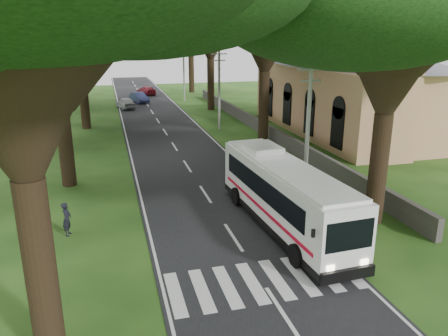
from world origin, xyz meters
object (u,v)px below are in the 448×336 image
object	(u,v)px
pedestrian	(67,219)
church	(356,81)
pole_mid	(219,88)
coach_bus	(283,193)
distant_car_b	(139,97)
distant_car_c	(146,91)
pole_far	(184,72)
distant_car_a	(125,103)
pole_near	(308,128)

from	to	relation	value
pedestrian	church	bearing A→B (deg)	-44.01
pole_mid	coach_bus	xyz separation A→B (m)	(-2.80, -23.46, -2.41)
coach_bus	distant_car_b	bearing A→B (deg)	91.44
church	pedestrian	bearing A→B (deg)	-145.91
distant_car_b	pedestrian	size ratio (longest dim) A/B	2.59
church	distant_car_c	distance (m)	37.22
pole_far	pole_mid	bearing A→B (deg)	-90.00
distant_car_a	distant_car_b	size ratio (longest dim) A/B	0.98
pole_far	pedestrian	size ratio (longest dim) A/B	4.83
pole_mid	distant_car_a	xyz separation A→B (m)	(-8.50, 15.53, -3.43)
pole_far	coach_bus	xyz separation A→B (m)	(-2.80, -43.46, -2.41)
pole_far	pole_near	bearing A→B (deg)	-90.00
pole_near	distant_car_a	xyz separation A→B (m)	(-8.50, 35.53, -3.43)
church	distant_car_c	bearing A→B (deg)	117.32
church	distant_car_b	xyz separation A→B (m)	(-18.76, 24.73, -4.17)
church	pole_near	size ratio (longest dim) A/B	3.00
pole_near	pedestrian	distance (m)	13.59
distant_car_a	pole_near	bearing A→B (deg)	90.18
pole_far	distant_car_b	xyz separation A→B (m)	(-6.40, 0.28, -3.44)
distant_car_b	distant_car_c	world-z (taller)	distant_car_b
distant_car_b	pedestrian	bearing A→B (deg)	-115.68
distant_car_b	pedestrian	world-z (taller)	pedestrian
church	pedestrian	distance (m)	30.98
pole_mid	distant_car_b	bearing A→B (deg)	107.52
church	pole_near	bearing A→B (deg)	-128.50
pole_mid	distant_car_a	distance (m)	18.03
pole_near	pole_far	xyz separation A→B (m)	(0.00, 40.00, 0.00)
distant_car_a	distant_car_c	xyz separation A→B (m)	(3.89, 12.88, -0.06)
church	pole_near	world-z (taller)	church
distant_car_a	distant_car_c	world-z (taller)	distant_car_a
distant_car_c	pedestrian	size ratio (longest dim) A/B	2.73
distant_car_c	pedestrian	bearing A→B (deg)	63.11
pole_mid	pole_far	world-z (taller)	same
pole_far	coach_bus	bearing A→B (deg)	-93.69
church	distant_car_a	xyz separation A→B (m)	(-20.86, 19.98, -4.16)
pole_far	coach_bus	world-z (taller)	pole_far
coach_bus	distant_car_a	distance (m)	39.41
pedestrian	distant_car_b	bearing A→B (deg)	2.87
distant_car_b	pedestrian	xyz separation A→B (m)	(-6.67, -41.95, 0.09)
distant_car_b	pedestrian	distance (m)	42.47
distant_car_c	distant_car_a	bearing A→B (deg)	55.88
pole_mid	pedestrian	distance (m)	25.52
church	pole_far	bearing A→B (deg)	116.82
coach_bus	distant_car_c	distance (m)	51.90
pole_mid	distant_car_a	size ratio (longest dim) A/B	1.90
pole_near	distant_car_a	world-z (taller)	pole_near
distant_car_a	pole_far	bearing A→B (deg)	-165.52
church	pole_near	distance (m)	19.88
church	distant_car_a	bearing A→B (deg)	136.24
pole_mid	distant_car_c	world-z (taller)	pole_mid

